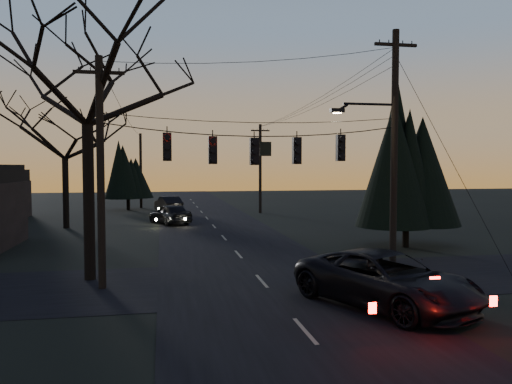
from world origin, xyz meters
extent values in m
cube|color=black|center=(0.00, 20.00, 0.01)|extent=(8.00, 120.00, 0.02)
cube|color=black|center=(0.00, 10.00, 0.01)|extent=(60.00, 7.00, 0.02)
cylinder|color=black|center=(-0.25, 10.00, 6.10)|extent=(11.50, 0.04, 0.04)
cylinder|color=black|center=(-6.65, 11.59, 3.07)|extent=(0.44, 0.44, 6.14)
cylinder|color=black|center=(9.53, 16.63, 0.80)|extent=(0.36, 0.36, 1.60)
cone|color=black|center=(9.53, 16.63, 4.80)|extent=(4.71, 4.71, 7.20)
cylinder|color=black|center=(-10.66, 29.11, 2.52)|extent=(0.44, 0.44, 5.05)
cylinder|color=black|center=(-7.21, 43.83, 0.80)|extent=(0.36, 0.36, 1.60)
cone|color=black|center=(-7.21, 43.83, 3.77)|extent=(3.95, 3.95, 5.13)
imported|color=black|center=(3.20, 5.79, 0.88)|extent=(5.26, 6.94, 1.75)
imported|color=black|center=(-3.20, 30.25, 0.79)|extent=(3.62, 4.99, 1.58)
imported|color=black|center=(-3.20, 39.89, 0.79)|extent=(2.81, 5.06, 1.58)
camera|label=1|loc=(-3.82, -8.92, 4.53)|focal=35.00mm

